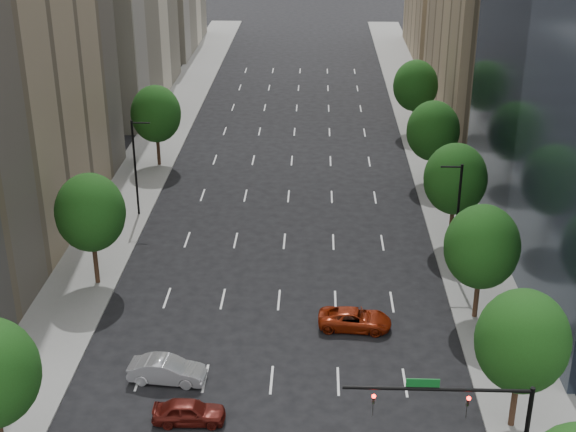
# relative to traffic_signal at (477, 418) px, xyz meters

# --- Properties ---
(sidewalk_left) EXTENTS (6.00, 200.00, 0.15)m
(sidewalk_left) POSITION_rel_traffic_signal_xyz_m (-26.03, 30.00, -5.10)
(sidewalk_left) COLOR slate
(sidewalk_left) RESTS_ON ground
(sidewalk_right) EXTENTS (6.00, 200.00, 0.15)m
(sidewalk_right) POSITION_rel_traffic_signal_xyz_m (4.97, 30.00, -5.10)
(sidewalk_right) COLOR slate
(sidewalk_right) RESTS_ON ground
(filler_right) EXTENTS (14.00, 26.00, 16.00)m
(filler_right) POSITION_rel_traffic_signal_xyz_m (14.47, 103.00, 2.83)
(filler_right) COLOR #8C7759
(filler_right) RESTS_ON ground
(tree_right_1) EXTENTS (5.20, 5.20, 8.75)m
(tree_right_1) POSITION_rel_traffic_signal_xyz_m (3.47, 6.00, 0.58)
(tree_right_1) COLOR #382316
(tree_right_1) RESTS_ON ground
(tree_right_2) EXTENTS (5.20, 5.20, 8.61)m
(tree_right_2) POSITION_rel_traffic_signal_xyz_m (3.47, 18.00, 0.43)
(tree_right_2) COLOR #382316
(tree_right_2) RESTS_ON ground
(tree_right_3) EXTENTS (5.20, 5.20, 8.89)m
(tree_right_3) POSITION_rel_traffic_signal_xyz_m (3.47, 30.00, 0.72)
(tree_right_3) COLOR #382316
(tree_right_3) RESTS_ON ground
(tree_right_4) EXTENTS (5.20, 5.20, 8.46)m
(tree_right_4) POSITION_rel_traffic_signal_xyz_m (3.47, 44.00, 0.29)
(tree_right_4) COLOR #382316
(tree_right_4) RESTS_ON ground
(tree_right_5) EXTENTS (5.20, 5.20, 8.75)m
(tree_right_5) POSITION_rel_traffic_signal_xyz_m (3.47, 60.00, 0.58)
(tree_right_5) COLOR #382316
(tree_right_5) RESTS_ON ground
(tree_left_1) EXTENTS (5.20, 5.20, 8.97)m
(tree_left_1) POSITION_rel_traffic_signal_xyz_m (-24.53, 22.00, 0.79)
(tree_left_1) COLOR #382316
(tree_left_1) RESTS_ON ground
(tree_left_2) EXTENTS (5.20, 5.20, 8.68)m
(tree_left_2) POSITION_rel_traffic_signal_xyz_m (-24.53, 48.00, 0.50)
(tree_left_2) COLOR #382316
(tree_left_2) RESTS_ON ground
(streetlight_rn) EXTENTS (1.70, 0.20, 9.00)m
(streetlight_rn) POSITION_rel_traffic_signal_xyz_m (2.91, 25.00, -0.33)
(streetlight_rn) COLOR black
(streetlight_rn) RESTS_ON ground
(streetlight_ln) EXTENTS (1.70, 0.20, 9.00)m
(streetlight_ln) POSITION_rel_traffic_signal_xyz_m (-23.96, 35.00, -0.33)
(streetlight_ln) COLOR black
(streetlight_ln) RESTS_ON ground
(traffic_signal) EXTENTS (9.12, 0.40, 7.38)m
(traffic_signal) POSITION_rel_traffic_signal_xyz_m (0.00, 0.00, 0.00)
(traffic_signal) COLOR black
(traffic_signal) RESTS_ON ground
(car_maroon) EXTENTS (4.26, 1.81, 1.44)m
(car_maroon) POSITION_rel_traffic_signal_xyz_m (-15.06, 5.74, -4.45)
(car_maroon) COLOR #4E120D
(car_maroon) RESTS_ON ground
(car_silver) EXTENTS (4.93, 2.13, 1.58)m
(car_silver) POSITION_rel_traffic_signal_xyz_m (-17.01, 9.68, -4.38)
(car_silver) COLOR #A6A7AC
(car_silver) RESTS_ON ground
(car_red_far) EXTENTS (5.22, 2.71, 1.41)m
(car_red_far) POSITION_rel_traffic_signal_xyz_m (-5.09, 16.33, -4.47)
(car_red_far) COLOR maroon
(car_red_far) RESTS_ON ground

